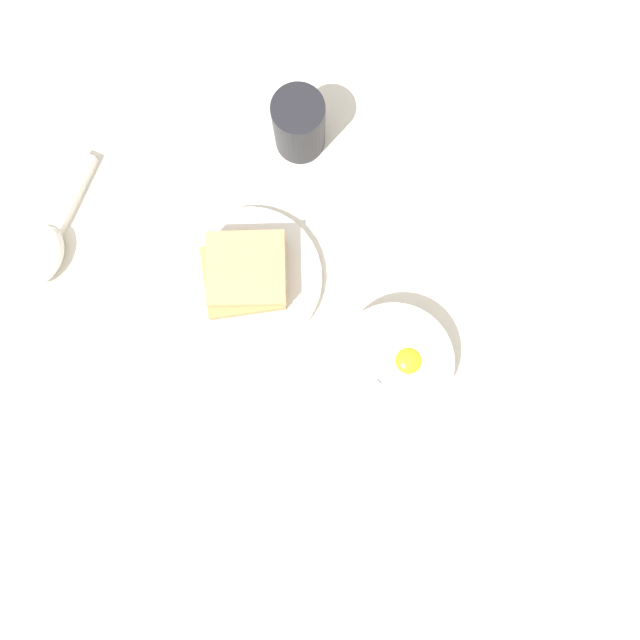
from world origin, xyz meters
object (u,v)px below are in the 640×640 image
toast_plate (250,279)px  toast_sandwich (245,274)px  soup_spoon (44,245)px  drinking_cup (299,124)px  egg_bowl (393,363)px

toast_plate → toast_sandwich: (-0.00, -0.00, 0.03)m
soup_spoon → drinking_cup: drinking_cup is taller
toast_plate → soup_spoon: soup_spoon is taller
egg_bowl → drinking_cup: (-0.30, -0.07, 0.03)m
toast_plate → soup_spoon: (-0.08, -0.24, 0.01)m
toast_sandwich → egg_bowl: bearing=50.8°
egg_bowl → soup_spoon: 0.45m
toast_plate → toast_sandwich: bearing=-127.3°
egg_bowl → soup_spoon: (-0.20, -0.40, -0.00)m
egg_bowl → toast_sandwich: 0.21m
soup_spoon → drinking_cup: size_ratio=1.86×
egg_bowl → toast_sandwich: (-0.13, -0.16, 0.01)m
toast_plate → egg_bowl: bearing=50.8°
soup_spoon → toast_plate: bearing=72.5°
toast_plate → drinking_cup: size_ratio=1.92×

